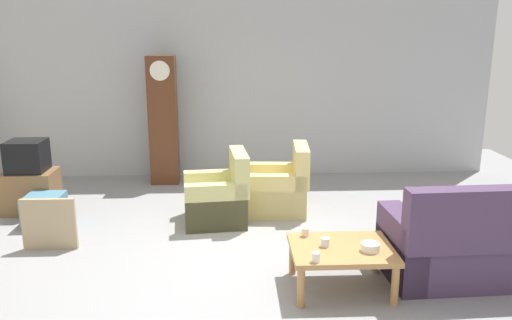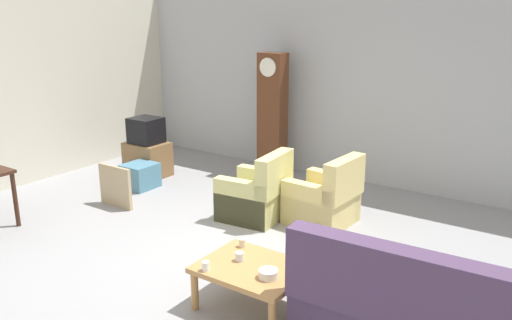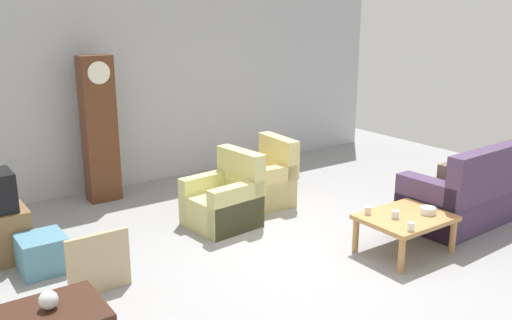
# 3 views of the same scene
# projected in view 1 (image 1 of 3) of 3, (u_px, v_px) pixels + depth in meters

# --- Properties ---
(ground_plane) EXTENTS (10.40, 10.40, 0.00)m
(ground_plane) POSITION_uv_depth(u_px,v_px,m) (246.00, 265.00, 5.44)
(ground_plane) COLOR gray
(garage_door_wall) EXTENTS (8.40, 0.16, 3.20)m
(garage_door_wall) POSITION_uv_depth(u_px,v_px,m) (239.00, 80.00, 8.53)
(garage_door_wall) COLOR #ADAFB5
(garage_door_wall) RESTS_ON ground_plane
(couch_floral) EXTENTS (2.14, 0.97, 1.04)m
(couch_floral) POSITION_uv_depth(u_px,v_px,m) (495.00, 245.00, 5.09)
(couch_floral) COLOR #4C3856
(couch_floral) RESTS_ON ground_plane
(armchair_olive_near) EXTENTS (0.86, 0.83, 0.92)m
(armchair_olive_near) POSITION_uv_depth(u_px,v_px,m) (218.00, 199.00, 6.60)
(armchair_olive_near) COLOR #CCC67A
(armchair_olive_near) RESTS_ON ground_plane
(armchair_olive_far) EXTENTS (0.84, 0.81, 0.92)m
(armchair_olive_far) POSITION_uv_depth(u_px,v_px,m) (281.00, 190.00, 6.98)
(armchair_olive_far) COLOR #DEC97A
(armchair_olive_far) RESTS_ON ground_plane
(coffee_table_wood) EXTENTS (0.96, 0.76, 0.43)m
(coffee_table_wood) POSITION_uv_depth(u_px,v_px,m) (341.00, 253.00, 4.87)
(coffee_table_wood) COLOR #B27F47
(coffee_table_wood) RESTS_ON ground_plane
(grandfather_clock) EXTENTS (0.44, 0.30, 2.03)m
(grandfather_clock) POSITION_uv_depth(u_px,v_px,m) (163.00, 121.00, 8.12)
(grandfather_clock) COLOR #562D19
(grandfather_clock) RESTS_ON ground_plane
(tv_stand_cabinet) EXTENTS (0.68, 0.52, 0.57)m
(tv_stand_cabinet) POSITION_uv_depth(u_px,v_px,m) (31.00, 191.00, 6.99)
(tv_stand_cabinet) COLOR brown
(tv_stand_cabinet) RESTS_ON ground_plane
(tv_crt) EXTENTS (0.48, 0.44, 0.42)m
(tv_crt) POSITION_uv_depth(u_px,v_px,m) (27.00, 156.00, 6.87)
(tv_crt) COLOR black
(tv_crt) RESTS_ON tv_stand_cabinet
(framed_picture_leaning) EXTENTS (0.60, 0.05, 0.59)m
(framed_picture_leaning) POSITION_uv_depth(u_px,v_px,m) (49.00, 224.00, 5.78)
(framed_picture_leaning) COLOR tan
(framed_picture_leaning) RESTS_ON ground_plane
(storage_box_blue) EXTENTS (0.45, 0.48, 0.38)m
(storage_box_blue) POSITION_uv_depth(u_px,v_px,m) (45.00, 210.00, 6.54)
(storage_box_blue) COLOR teal
(storage_box_blue) RESTS_ON ground_plane
(cup_white_porcelain) EXTENTS (0.07, 0.07, 0.09)m
(cup_white_porcelain) POSITION_uv_depth(u_px,v_px,m) (316.00, 257.00, 4.53)
(cup_white_porcelain) COLOR white
(cup_white_porcelain) RESTS_ON coffee_table_wood
(cup_blue_rimmed) EXTENTS (0.08, 0.08, 0.08)m
(cup_blue_rimmed) POSITION_uv_depth(u_px,v_px,m) (325.00, 242.00, 4.85)
(cup_blue_rimmed) COLOR silver
(cup_blue_rimmed) RESTS_ON coffee_table_wood
(cup_cream_tall) EXTENTS (0.07, 0.07, 0.09)m
(cup_cream_tall) POSITION_uv_depth(u_px,v_px,m) (305.00, 232.00, 5.10)
(cup_cream_tall) COLOR beige
(cup_cream_tall) RESTS_ON coffee_table_wood
(bowl_white_stacked) EXTENTS (0.17, 0.17, 0.08)m
(bowl_white_stacked) POSITION_uv_depth(u_px,v_px,m) (370.00, 247.00, 4.76)
(bowl_white_stacked) COLOR white
(bowl_white_stacked) RESTS_ON coffee_table_wood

